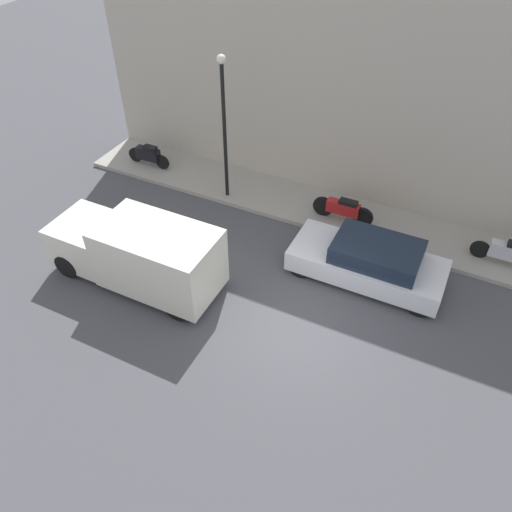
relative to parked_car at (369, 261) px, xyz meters
name	(u,v)px	position (x,y,z in m)	size (l,w,h in m)	color
ground_plane	(297,324)	(-2.53, 1.12, -0.63)	(60.00, 60.00, 0.00)	#47474C
sidewalk	(355,219)	(2.45, 1.12, -0.55)	(2.21, 19.99, 0.14)	gray
building_facade	(383,106)	(3.70, 1.12, 2.87)	(0.30, 19.99, 6.99)	#B2A899
parked_car	(369,261)	(0.00, 0.00, 0.00)	(1.78, 4.33, 1.31)	silver
delivery_van	(137,252)	(-2.91, 5.80, 0.39)	(1.85, 4.96, 1.99)	silver
scooter_silver	(510,253)	(2.20, -3.54, -0.04)	(0.30, 2.12, 0.81)	#B7B7BF
motorcycle_red	(343,209)	(2.10, 1.48, -0.03)	(0.30, 2.01, 0.80)	#B21E1E
motorcycle_black	(148,155)	(2.19, 9.10, -0.06)	(0.30, 1.76, 0.80)	black
streetlamp	(224,117)	(1.75, 5.53, 2.42)	(0.28, 0.28, 4.81)	black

